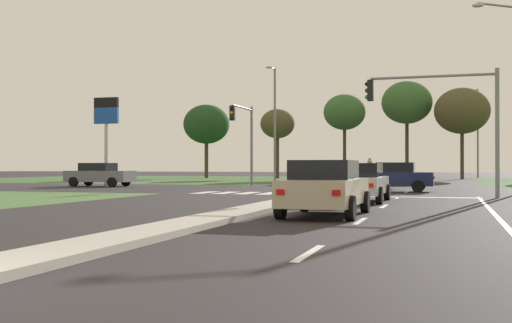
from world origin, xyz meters
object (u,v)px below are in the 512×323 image
Objects in this scene: car_beige_near at (325,187)px; car_white_second at (360,176)px; pedestrian_at_median at (370,167)px; car_grey_fourth at (100,174)px; fuel_price_totem at (106,121)px; treeline_second at (278,124)px; car_red_fifth at (370,171)px; treeline_third at (345,112)px; street_lamp_fourth at (476,128)px; traffic_signal_near_right at (445,108)px; treeline_fourth at (407,103)px; treeline_near at (206,124)px; treeline_fifth at (462,111)px; street_lamp_third at (274,119)px; traffic_signal_far_left at (244,130)px; car_navy_sixth at (393,177)px; car_silver_third at (359,182)px.

car_white_second is (-1.79, 20.28, 0.00)m from car_beige_near.
car_grey_fourth is at bearing 80.87° from pedestrian_at_median.
treeline_second is (4.81, 27.38, 1.44)m from fuel_price_totem.
car_white_second is 28.15m from car_red_fifth.
street_lamp_fourth is at bearing 30.40° from treeline_third.
traffic_signal_near_right is at bearing -23.00° from fuel_price_totem.
car_white_second is 0.56× the size of treeline_second.
treeline_third is at bearing -31.65° from car_red_fifth.
car_red_fifth is 8.76m from treeline_fourth.
treeline_fourth is at bearing 13.29° from treeline_second.
treeline_near is 0.89× the size of treeline_fifth.
street_lamp_third is (-6.59, -13.38, 4.64)m from car_red_fifth.
car_red_fifth is 25.91m from traffic_signal_far_left.
car_navy_sixth reaches higher than car_white_second.
treeline_fifth reaches higher than car_navy_sixth.
fuel_price_totem reaches higher than car_beige_near.
car_silver_third is 30.38m from street_lamp_third.
car_silver_third is 1.01× the size of car_grey_fourth.
treeline_near is 0.92× the size of treeline_third.
treeline_near is at bearing -173.40° from treeline_fourth.
car_navy_sixth is at bearing -30.32° from traffic_signal_far_left.
street_lamp_fourth is (25.28, 38.34, 4.81)m from car_grey_fourth.
car_grey_fourth is at bearing 159.54° from traffic_signal_near_right.
car_silver_third is 0.55× the size of treeline_near.
car_grey_fourth is at bearing -119.56° from treeline_fourth.
street_lamp_fourth is (6.27, 51.13, 4.85)m from car_silver_third.
pedestrian_at_median is 23.90m from treeline_fourth.
treeline_near reaches higher than traffic_signal_far_left.
street_lamp_fourth is at bearing 17.26° from treeline_near.
treeline_fifth reaches higher than treeline_near.
fuel_price_totem is 0.73× the size of treeline_near.
treeline_fourth reaches higher than treeline_second.
car_red_fifth is (-4.51, 48.30, 0.02)m from car_beige_near.
car_red_fifth is 0.74× the size of traffic_signal_near_right.
street_lamp_fourth reaches higher than treeline_third.
street_lamp_fourth is at bearing -53.16° from pedestrian_at_median.
car_red_fifth is 0.42× the size of street_lamp_fourth.
street_lamp_fourth is 30.61m from treeline_near.
traffic_signal_near_right is 45.77m from treeline_near.
car_silver_third is 0.80× the size of traffic_signal_near_right.
treeline_fourth reaches higher than car_white_second.
car_beige_near is 25.37m from traffic_signal_far_left.
treeline_fifth is at bearing -54.79° from pedestrian_at_median.
car_red_fifth is 11.18m from treeline_second.
treeline_third is at bearing 76.51° from street_lamp_third.
street_lamp_fourth is 22.88m from treeline_second.
pedestrian_at_median is 23.05m from treeline_fifth.
treeline_fourth reaches higher than car_navy_sixth.
car_beige_near is 0.46× the size of street_lamp_third.
street_lamp_third reaches higher than car_white_second.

